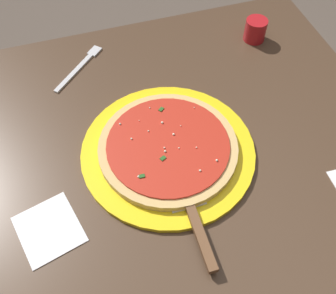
{
  "coord_description": "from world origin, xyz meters",
  "views": [
    {
      "loc": [
        -0.42,
        0.19,
        1.46
      ],
      "look_at": [
        0.05,
        0.04,
        0.78
      ],
      "focal_mm": 42.16,
      "sensor_mm": 36.0,
      "label": 1
    }
  ],
  "objects_px": {
    "serving_plate": "(168,151)",
    "pizza": "(168,147)",
    "pizza_server": "(194,219)",
    "fork": "(81,66)",
    "cup_small_sauce": "(255,30)",
    "napkin_folded_right": "(49,229)"
  },
  "relations": [
    {
      "from": "pizza_server",
      "to": "cup_small_sauce",
      "type": "xyz_separation_m",
      "value": [
        0.46,
        -0.34,
        0.01
      ]
    },
    {
      "from": "napkin_folded_right",
      "to": "fork",
      "type": "bearing_deg",
      "value": -17.74
    },
    {
      "from": "cup_small_sauce",
      "to": "pizza",
      "type": "bearing_deg",
      "value": 130.94
    },
    {
      "from": "serving_plate",
      "to": "pizza",
      "type": "distance_m",
      "value": 0.02
    },
    {
      "from": "cup_small_sauce",
      "to": "napkin_folded_right",
      "type": "xyz_separation_m",
      "value": [
        -0.39,
        0.61,
        -0.03
      ]
    },
    {
      "from": "napkin_folded_right",
      "to": "cup_small_sauce",
      "type": "bearing_deg",
      "value": -56.91
    },
    {
      "from": "pizza_server",
      "to": "serving_plate",
      "type": "bearing_deg",
      "value": -0.84
    },
    {
      "from": "pizza",
      "to": "pizza_server",
      "type": "bearing_deg",
      "value": 179.16
    },
    {
      "from": "serving_plate",
      "to": "napkin_folded_right",
      "type": "bearing_deg",
      "value": 110.89
    },
    {
      "from": "pizza_server",
      "to": "cup_small_sauce",
      "type": "distance_m",
      "value": 0.58
    },
    {
      "from": "pizza",
      "to": "cup_small_sauce",
      "type": "height_order",
      "value": "cup_small_sauce"
    },
    {
      "from": "pizza_server",
      "to": "pizza",
      "type": "bearing_deg",
      "value": -0.84
    },
    {
      "from": "cup_small_sauce",
      "to": "fork",
      "type": "bearing_deg",
      "value": 85.95
    },
    {
      "from": "pizza_server",
      "to": "fork",
      "type": "distance_m",
      "value": 0.51
    },
    {
      "from": "pizza",
      "to": "cup_small_sauce",
      "type": "bearing_deg",
      "value": -49.06
    },
    {
      "from": "pizza",
      "to": "fork",
      "type": "distance_m",
      "value": 0.35
    },
    {
      "from": "napkin_folded_right",
      "to": "serving_plate",
      "type": "bearing_deg",
      "value": -69.11
    },
    {
      "from": "pizza",
      "to": "fork",
      "type": "xyz_separation_m",
      "value": [
        0.33,
        0.13,
        -0.02
      ]
    },
    {
      "from": "fork",
      "to": "napkin_folded_right",
      "type": "bearing_deg",
      "value": 162.26
    },
    {
      "from": "serving_plate",
      "to": "napkin_folded_right",
      "type": "xyz_separation_m",
      "value": [
        -0.1,
        0.27,
        -0.0
      ]
    },
    {
      "from": "cup_small_sauce",
      "to": "napkin_folded_right",
      "type": "distance_m",
      "value": 0.72
    },
    {
      "from": "pizza_server",
      "to": "fork",
      "type": "relative_size",
      "value": 1.52
    }
  ]
}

